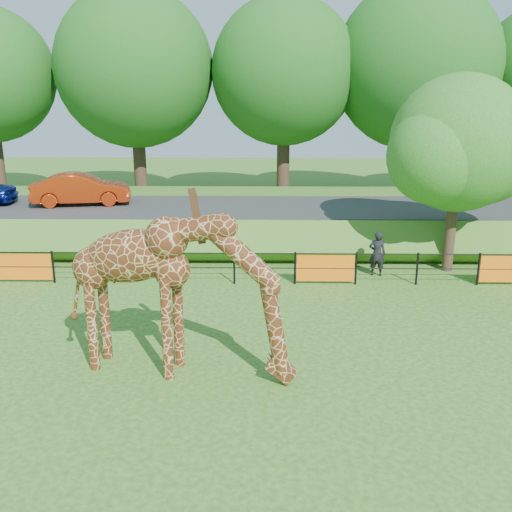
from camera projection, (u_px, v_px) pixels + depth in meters
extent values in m
plane|color=#2C5615|center=(213.00, 416.00, 11.23)|extent=(90.00, 90.00, 0.00)
cube|color=#2C5615|center=(243.00, 216.00, 25.92)|extent=(40.00, 9.00, 1.30)
cube|color=#313134|center=(241.00, 208.00, 24.29)|extent=(40.00, 5.00, 0.12)
imported|color=#B12D0C|center=(81.00, 189.00, 24.44)|extent=(4.30, 2.18, 1.35)
imported|color=black|center=(377.00, 254.00, 19.55)|extent=(0.63, 0.47, 1.56)
cylinder|color=#352117|center=(451.00, 226.00, 19.88)|extent=(0.36, 0.36, 3.20)
sphere|color=#1A5D1A|center=(459.00, 143.00, 19.08)|extent=(4.60, 4.60, 4.60)
sphere|color=#1A5D1A|center=(484.00, 155.00, 19.85)|extent=(3.45, 3.45, 3.45)
sphere|color=#1A5D1A|center=(436.00, 156.00, 18.53)|extent=(3.22, 3.22, 3.22)
cylinder|color=#352117|center=(140.00, 159.00, 31.74)|extent=(0.70, 0.70, 5.00)
sphere|color=#155116|center=(135.00, 68.00, 30.40)|extent=(8.40, 8.40, 8.40)
cylinder|color=#352117|center=(283.00, 159.00, 31.62)|extent=(0.70, 0.70, 5.00)
sphere|color=#155116|center=(284.00, 71.00, 30.32)|extent=(7.80, 7.80, 7.80)
cylinder|color=#352117|center=(410.00, 159.00, 31.51)|extent=(0.70, 0.70, 5.00)
sphere|color=#155116|center=(417.00, 66.00, 30.14)|extent=(8.80, 8.80, 8.80)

